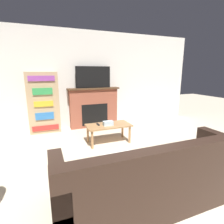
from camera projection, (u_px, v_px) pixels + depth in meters
wall_back at (94, 80)px, 5.07m from camera, size 6.40×0.06×2.70m
fireplace at (94, 107)px, 5.10m from camera, size 1.49×0.28×1.15m
tv at (93, 77)px, 4.88m from camera, size 0.99×0.03×0.59m
couch at (158, 178)px, 2.17m from camera, size 2.53×0.87×0.86m
coffee_table at (109, 127)px, 3.95m from camera, size 1.00×0.51×0.43m
tissue_box at (108, 123)px, 3.87m from camera, size 0.22×0.12×0.10m
remote_control at (98, 124)px, 3.92m from camera, size 0.04×0.15×0.02m
bookshelf at (44, 103)px, 4.55m from camera, size 0.77×0.29×1.59m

